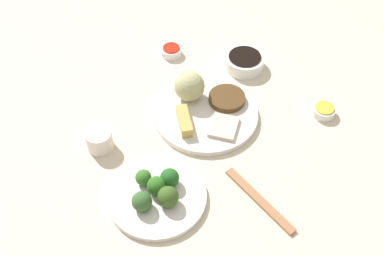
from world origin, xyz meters
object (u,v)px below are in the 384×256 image
object	(u,v)px
main_plate	(206,114)
sauce_ramekin_sweet_and_sour	(171,51)
broccoli_plate	(157,197)
teacup	(99,140)
chopsticks_pair	(259,200)
soy_sauce_bowl	(245,62)
sauce_ramekin_hot_mustard	(324,111)

from	to	relation	value
main_plate	sauce_ramekin_sweet_and_sour	world-z (taller)	sauce_ramekin_sweet_and_sour
broccoli_plate	teacup	bearing A→B (deg)	76.03
chopsticks_pair	broccoli_plate	bearing A→B (deg)	120.14
broccoli_plate	chopsticks_pair	distance (m)	0.23
soy_sauce_bowl	teacup	world-z (taller)	teacup
sauce_ramekin_hot_mustard	chopsticks_pair	bearing A→B (deg)	176.51
sauce_ramekin_sweet_and_sour	chopsticks_pair	xyz separation A→B (m)	(-0.33, -0.45, -0.01)
sauce_ramekin_hot_mustard	teacup	xyz separation A→B (m)	(-0.40, 0.42, 0.01)
teacup	chopsticks_pair	bearing A→B (deg)	-80.92
sauce_ramekin_sweet_and_sour	broccoli_plate	bearing A→B (deg)	-150.05
teacup	chopsticks_pair	size ratio (longest dim) A/B	0.31
broccoli_plate	teacup	distance (m)	0.21
main_plate	teacup	world-z (taller)	teacup
main_plate	sauce_ramekin_sweet_and_sour	distance (m)	0.27
main_plate	teacup	distance (m)	0.28
broccoli_plate	sauce_ramekin_sweet_and_sour	size ratio (longest dim) A/B	3.73
broccoli_plate	sauce_ramekin_sweet_and_sour	world-z (taller)	sauce_ramekin_sweet_and_sour
main_plate	chopsticks_pair	world-z (taller)	main_plate
soy_sauce_bowl	chopsticks_pair	size ratio (longest dim) A/B	0.53
broccoli_plate	chopsticks_pair	xyz separation A→B (m)	(0.12, -0.20, -0.00)
sauce_ramekin_sweet_and_sour	chopsticks_pair	size ratio (longest dim) A/B	0.28
main_plate	teacup	bearing A→B (deg)	143.47
main_plate	soy_sauce_bowl	xyz separation A→B (m)	(0.23, 0.00, 0.01)
broccoli_plate	sauce_ramekin_hot_mustard	world-z (taller)	sauce_ramekin_hot_mustard
teacup	soy_sauce_bowl	bearing A→B (deg)	-19.81
main_plate	sauce_ramekin_hot_mustard	world-z (taller)	sauce_ramekin_hot_mustard
chopsticks_pair	sauce_ramekin_hot_mustard	bearing A→B (deg)	-3.49
soy_sauce_bowl	main_plate	bearing A→B (deg)	-178.85
broccoli_plate	soy_sauce_bowl	distance (m)	0.51
soy_sauce_bowl	teacup	bearing A→B (deg)	160.19
sauce_ramekin_sweet_and_sour	chopsticks_pair	bearing A→B (deg)	-125.66
soy_sauce_bowl	teacup	distance (m)	0.48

